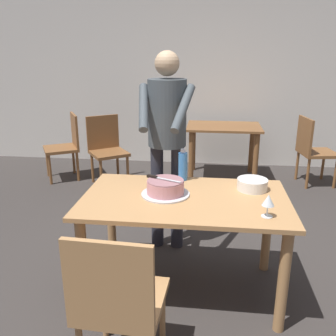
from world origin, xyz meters
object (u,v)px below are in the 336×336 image
object	(u,v)px
cake_knife	(157,178)
background_chair_1	(313,149)
water_bottle	(183,166)
person_cutting_cake	(167,131)
background_table	(223,137)
background_chair_0	(107,147)
wine_glass_near	(268,201)
cake_on_platter	(165,188)
background_chair_2	(66,144)
plate_stack	(252,184)
chair_near_side	(118,300)
main_dining_table	(185,213)

from	to	relation	value
cake_knife	background_chair_1	distance (m)	2.99
water_bottle	person_cutting_cake	world-z (taller)	person_cutting_cake
background_table	background_chair_0	size ratio (longest dim) A/B	1.11
wine_glass_near	background_table	distance (m)	2.90
cake_on_platter	background_chair_2	xyz separation A→B (m)	(-1.67, 2.31, -0.31)
cake_on_platter	background_chair_2	bearing A→B (deg)	125.85
background_chair_0	plate_stack	bearing A→B (deg)	-50.28
background_table	background_chair_0	xyz separation A→B (m)	(-1.54, -0.41, -0.09)
plate_stack	background_chair_1	world-z (taller)	background_chair_1
chair_near_side	cake_on_platter	bearing A→B (deg)	80.06
water_bottle	person_cutting_cake	size ratio (longest dim) A/B	0.15
main_dining_table	cake_knife	size ratio (longest dim) A/B	5.57
cake_on_platter	background_table	size ratio (longest dim) A/B	0.34
plate_stack	background_chair_1	size ratio (longest dim) A/B	0.24
person_cutting_cake	background_chair_2	world-z (taller)	person_cutting_cake
background_chair_0	background_table	bearing A→B (deg)	14.89
main_dining_table	water_bottle	xyz separation A→B (m)	(-0.04, 0.35, 0.24)
cake_knife	person_cutting_cake	world-z (taller)	person_cutting_cake
water_bottle	main_dining_table	bearing A→B (deg)	-82.85
background_table	cake_knife	bearing A→B (deg)	-102.02
wine_glass_near	background_chair_2	distance (m)	3.50
cake_knife	background_chair_0	world-z (taller)	background_chair_0
water_bottle	wine_glass_near	bearing A→B (deg)	-46.90
water_bottle	background_table	bearing A→B (deg)	80.37
cake_on_platter	chair_near_side	bearing A→B (deg)	-99.94
wine_glass_near	background_table	xyz separation A→B (m)	(-0.18, 2.88, -0.28)
cake_knife	background_table	size ratio (longest dim) A/B	0.26
wine_glass_near	water_bottle	world-z (taller)	water_bottle
chair_near_side	background_chair_1	world-z (taller)	same
main_dining_table	background_table	world-z (taller)	main_dining_table
main_dining_table	chair_near_side	distance (m)	0.86
person_cutting_cake	background_chair_1	xyz separation A→B (m)	(1.71, 1.84, -0.58)
main_dining_table	background_chair_1	world-z (taller)	background_chair_1
main_dining_table	chair_near_side	size ratio (longest dim) A/B	1.58
wine_glass_near	background_chair_2	world-z (taller)	background_chair_2
main_dining_table	person_cutting_cake	distance (m)	0.80
cake_on_platter	background_table	world-z (taller)	cake_on_platter
cake_knife	plate_stack	xyz separation A→B (m)	(0.68, 0.15, -0.08)
cake_on_platter	background_chair_0	distance (m)	2.45
cake_knife	plate_stack	bearing A→B (deg)	12.13
cake_knife	wine_glass_near	size ratio (longest dim) A/B	1.78
plate_stack	chair_near_side	bearing A→B (deg)	-127.23
plate_stack	person_cutting_cake	world-z (taller)	person_cutting_cake
cake_on_platter	background_chair_1	xyz separation A→B (m)	(1.65, 2.45, -0.31)
main_dining_table	water_bottle	bearing A→B (deg)	97.15
water_bottle	background_chair_1	xyz separation A→B (m)	(1.55, 2.13, -0.37)
wine_glass_near	background_chair_1	bearing A→B (deg)	70.11
cake_on_platter	plate_stack	bearing A→B (deg)	15.92
chair_near_side	plate_stack	bearing A→B (deg)	52.77
plate_stack	person_cutting_cake	distance (m)	0.85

